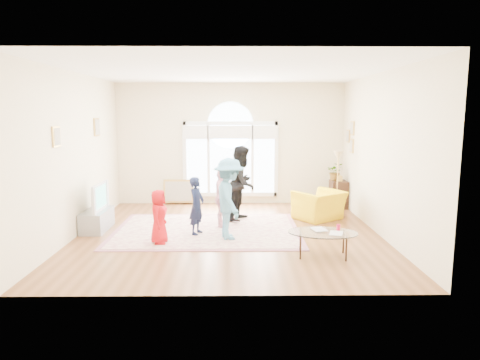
{
  "coord_description": "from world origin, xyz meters",
  "views": [
    {
      "loc": [
        0.13,
        -8.38,
        2.38
      ],
      "look_at": [
        0.22,
        0.3,
        1.05
      ],
      "focal_mm": 32.0,
      "sensor_mm": 36.0,
      "label": 1
    }
  ],
  "objects_px": {
    "tv_console": "(97,220)",
    "armchair": "(319,205)",
    "area_rug": "(207,230)",
    "television": "(96,197)",
    "coffee_table": "(323,233)"
  },
  "relations": [
    {
      "from": "television",
      "to": "coffee_table",
      "type": "xyz_separation_m",
      "value": [
        4.35,
        -1.71,
        -0.3
      ]
    },
    {
      "from": "tv_console",
      "to": "coffee_table",
      "type": "relative_size",
      "value": 0.8
    },
    {
      "from": "area_rug",
      "to": "armchair",
      "type": "distance_m",
      "value": 2.7
    },
    {
      "from": "tv_console",
      "to": "television",
      "type": "xyz_separation_m",
      "value": [
        0.01,
        0.0,
        0.49
      ]
    },
    {
      "from": "area_rug",
      "to": "television",
      "type": "bearing_deg",
      "value": 178.58
    },
    {
      "from": "tv_console",
      "to": "armchair",
      "type": "xyz_separation_m",
      "value": [
        4.8,
        0.87,
        0.12
      ]
    },
    {
      "from": "tv_console",
      "to": "armchair",
      "type": "relative_size",
      "value": 0.99
    },
    {
      "from": "tv_console",
      "to": "coffee_table",
      "type": "bearing_deg",
      "value": -21.41
    },
    {
      "from": "area_rug",
      "to": "tv_console",
      "type": "xyz_separation_m",
      "value": [
        -2.29,
        0.06,
        0.2
      ]
    },
    {
      "from": "tv_console",
      "to": "television",
      "type": "bearing_deg",
      "value": 0.0
    },
    {
      "from": "area_rug",
      "to": "tv_console",
      "type": "height_order",
      "value": "tv_console"
    },
    {
      "from": "tv_console",
      "to": "coffee_table",
      "type": "height_order",
      "value": "coffee_table"
    },
    {
      "from": "tv_console",
      "to": "television",
      "type": "height_order",
      "value": "television"
    },
    {
      "from": "area_rug",
      "to": "television",
      "type": "xyz_separation_m",
      "value": [
        -2.28,
        0.06,
        0.69
      ]
    },
    {
      "from": "coffee_table",
      "to": "armchair",
      "type": "height_order",
      "value": "armchair"
    }
  ]
}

